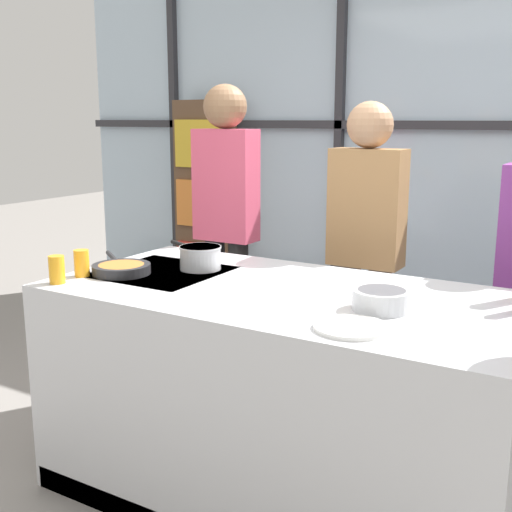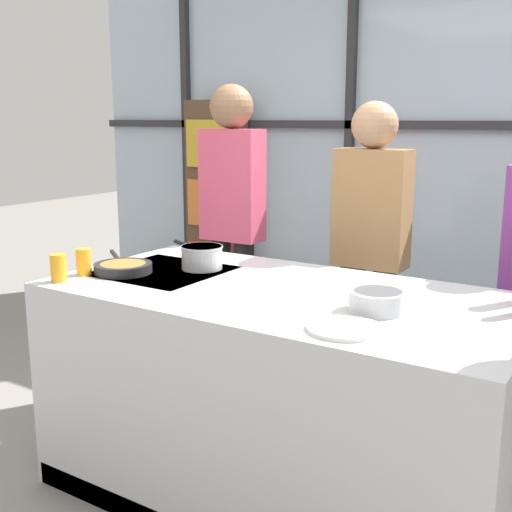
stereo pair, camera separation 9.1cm
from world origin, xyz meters
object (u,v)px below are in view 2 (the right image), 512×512
(frying_pan, at_px, (123,267))
(spectator_center_left, at_px, (370,240))
(white_plate, at_px, (344,328))
(mixing_bowl, at_px, (378,300))
(saucepan, at_px, (202,256))
(juice_glass_far, at_px, (84,262))
(spectator_far_left, at_px, (232,211))
(juice_glass_near, at_px, (58,268))

(frying_pan, bearing_deg, spectator_center_left, 53.71)
(white_plate, relative_size, mixing_bowl, 1.18)
(frying_pan, bearing_deg, mixing_bowl, 2.73)
(saucepan, bearing_deg, white_plate, -25.85)
(spectator_center_left, xyz_separation_m, white_plate, (0.42, -1.22, -0.06))
(juice_glass_far, bearing_deg, spectator_far_left, 90.20)
(juice_glass_near, distance_m, juice_glass_far, 0.14)
(spectator_center_left, relative_size, frying_pan, 4.15)
(spectator_far_left, xyz_separation_m, white_plate, (1.29, -1.22, -0.14))
(frying_pan, distance_m, saucepan, 0.35)
(white_plate, bearing_deg, frying_pan, 170.34)
(spectator_center_left, bearing_deg, juice_glass_far, 53.18)
(spectator_far_left, xyz_separation_m, mixing_bowl, (1.30, -0.96, -0.10))
(saucepan, bearing_deg, juice_glass_near, -125.22)
(saucepan, bearing_deg, juice_glass_far, -134.15)
(spectator_far_left, bearing_deg, spectator_center_left, -180.00)
(white_plate, xyz_separation_m, juice_glass_far, (-1.28, 0.07, 0.05))
(spectator_far_left, distance_m, white_plate, 1.78)
(juice_glass_near, bearing_deg, mixing_bowl, 14.03)
(saucepan, relative_size, mixing_bowl, 1.61)
(spectator_far_left, height_order, frying_pan, spectator_far_left)
(spectator_center_left, xyz_separation_m, juice_glass_near, (-0.86, -1.29, -0.00))
(spectator_center_left, xyz_separation_m, mixing_bowl, (0.43, -0.96, -0.02))
(spectator_far_left, relative_size, juice_glass_near, 15.17)
(mixing_bowl, height_order, juice_glass_near, juice_glass_near)
(juice_glass_near, bearing_deg, frying_pan, 67.67)
(frying_pan, bearing_deg, saucepan, 44.30)
(spectator_far_left, bearing_deg, juice_glass_far, 90.20)
(spectator_far_left, distance_m, juice_glass_far, 1.15)
(spectator_far_left, height_order, juice_glass_near, spectator_far_left)
(spectator_far_left, relative_size, spectator_center_left, 1.06)
(spectator_center_left, bearing_deg, spectator_far_left, 0.00)
(spectator_center_left, height_order, frying_pan, spectator_center_left)
(frying_pan, distance_m, juice_glass_far, 0.17)
(juice_glass_far, bearing_deg, frying_pan, 49.12)
(white_plate, xyz_separation_m, mixing_bowl, (0.01, 0.26, 0.03))
(spectator_far_left, relative_size, mixing_bowl, 8.46)
(spectator_far_left, bearing_deg, white_plate, 136.51)
(frying_pan, bearing_deg, spectator_far_left, 96.34)
(spectator_center_left, relative_size, mixing_bowl, 7.96)
(frying_pan, height_order, mixing_bowl, mixing_bowl)
(spectator_far_left, distance_m, juice_glass_near, 1.29)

